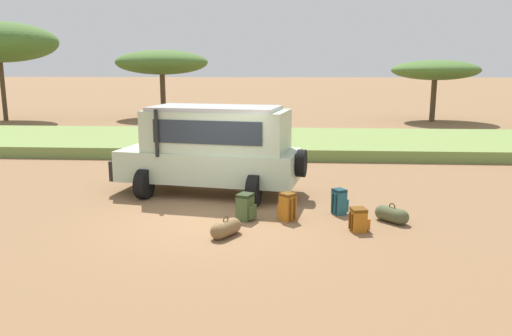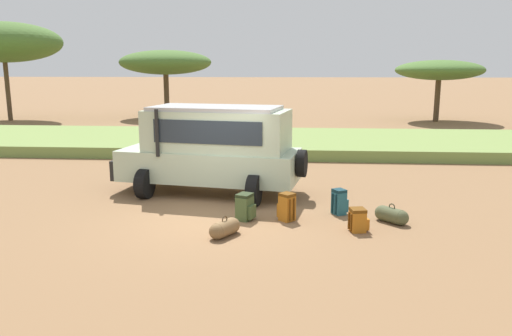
{
  "view_description": "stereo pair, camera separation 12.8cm",
  "coord_description": "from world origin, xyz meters",
  "px_view_note": "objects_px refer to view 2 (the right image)",
  "views": [
    {
      "loc": [
        1.79,
        -11.09,
        3.49
      ],
      "look_at": [
        0.97,
        1.13,
        1.0
      ],
      "focal_mm": 35.0,
      "sensor_mm": 36.0,
      "label": 1
    },
    {
      "loc": [
        1.92,
        -11.08,
        3.49
      ],
      "look_at": [
        0.97,
        1.13,
        1.0
      ],
      "focal_mm": 35.0,
      "sensor_mm": 36.0,
      "label": 2
    }
  ],
  "objects_px": {
    "backpack_beside_front_wheel": "(358,220)",
    "acacia_tree_left_mid": "(165,63)",
    "safari_vehicle": "(213,148)",
    "duffel_bag_soft_canvas": "(225,228)",
    "backpack_cluster_center": "(339,202)",
    "acacia_tree_centre_back": "(439,70)",
    "backpack_near_rear_wheel": "(287,207)",
    "backpack_outermost": "(245,207)",
    "acacia_tree_far_left": "(3,42)",
    "duffel_bag_low_black_case": "(391,215)"
  },
  "relations": [
    {
      "from": "backpack_outermost",
      "to": "duffel_bag_soft_canvas",
      "type": "height_order",
      "value": "backpack_outermost"
    },
    {
      "from": "acacia_tree_far_left",
      "to": "backpack_outermost",
      "type": "bearing_deg",
      "value": -49.33
    },
    {
      "from": "backpack_cluster_center",
      "to": "acacia_tree_left_mid",
      "type": "bearing_deg",
      "value": 113.75
    },
    {
      "from": "acacia_tree_left_mid",
      "to": "acacia_tree_centre_back",
      "type": "bearing_deg",
      "value": -4.4
    },
    {
      "from": "backpack_outermost",
      "to": "acacia_tree_far_left",
      "type": "bearing_deg",
      "value": 130.67
    },
    {
      "from": "backpack_beside_front_wheel",
      "to": "acacia_tree_far_left",
      "type": "height_order",
      "value": "acacia_tree_far_left"
    },
    {
      "from": "backpack_beside_front_wheel",
      "to": "acacia_tree_left_mid",
      "type": "xyz_separation_m",
      "value": [
        -10.34,
        24.07,
        3.52
      ]
    },
    {
      "from": "duffel_bag_soft_canvas",
      "to": "acacia_tree_far_left",
      "type": "distance_m",
      "value": 28.19
    },
    {
      "from": "duffel_bag_soft_canvas",
      "to": "acacia_tree_centre_back",
      "type": "relative_size",
      "value": 0.14
    },
    {
      "from": "backpack_cluster_center",
      "to": "backpack_near_rear_wheel",
      "type": "bearing_deg",
      "value": -154.17
    },
    {
      "from": "backpack_beside_front_wheel",
      "to": "acacia_tree_centre_back",
      "type": "relative_size",
      "value": 0.09
    },
    {
      "from": "backpack_cluster_center",
      "to": "backpack_outermost",
      "type": "bearing_deg",
      "value": -164.31
    },
    {
      "from": "duffel_bag_low_black_case",
      "to": "backpack_outermost",
      "type": "bearing_deg",
      "value": -179.34
    },
    {
      "from": "backpack_near_rear_wheel",
      "to": "backpack_outermost",
      "type": "distance_m",
      "value": 0.96
    },
    {
      "from": "duffel_bag_soft_canvas",
      "to": "acacia_tree_far_left",
      "type": "bearing_deg",
      "value": 128.59
    },
    {
      "from": "duffel_bag_soft_canvas",
      "to": "acacia_tree_far_left",
      "type": "xyz_separation_m",
      "value": [
        -17.32,
        21.7,
        4.85
      ]
    },
    {
      "from": "acacia_tree_left_mid",
      "to": "backpack_near_rear_wheel",
      "type": "bearing_deg",
      "value": -69.44
    },
    {
      "from": "acacia_tree_far_left",
      "to": "backpack_beside_front_wheel",
      "type": "bearing_deg",
      "value": -46.4
    },
    {
      "from": "safari_vehicle",
      "to": "acacia_tree_far_left",
      "type": "bearing_deg",
      "value": 132.34
    },
    {
      "from": "safari_vehicle",
      "to": "duffel_bag_soft_canvas",
      "type": "relative_size",
      "value": 7.12
    },
    {
      "from": "duffel_bag_soft_canvas",
      "to": "acacia_tree_centre_back",
      "type": "bearing_deg",
      "value": 65.52
    },
    {
      "from": "acacia_tree_left_mid",
      "to": "duffel_bag_low_black_case",
      "type": "bearing_deg",
      "value": -64.48
    },
    {
      "from": "backpack_beside_front_wheel",
      "to": "backpack_outermost",
      "type": "distance_m",
      "value": 2.59
    },
    {
      "from": "safari_vehicle",
      "to": "duffel_bag_soft_canvas",
      "type": "distance_m",
      "value": 3.84
    },
    {
      "from": "acacia_tree_centre_back",
      "to": "duffel_bag_soft_canvas",
      "type": "bearing_deg",
      "value": -114.48
    },
    {
      "from": "acacia_tree_left_mid",
      "to": "acacia_tree_centre_back",
      "type": "xyz_separation_m",
      "value": [
        18.09,
        -1.39,
        -0.51
      ]
    },
    {
      "from": "safari_vehicle",
      "to": "backpack_outermost",
      "type": "xyz_separation_m",
      "value": [
        1.12,
        -2.41,
        -0.99
      ]
    },
    {
      "from": "backpack_cluster_center",
      "to": "acacia_tree_centre_back",
      "type": "distance_m",
      "value": 23.08
    },
    {
      "from": "safari_vehicle",
      "to": "acacia_tree_centre_back",
      "type": "distance_m",
      "value": 22.79
    },
    {
      "from": "backpack_outermost",
      "to": "duffel_bag_low_black_case",
      "type": "relative_size",
      "value": 0.87
    },
    {
      "from": "backpack_near_rear_wheel",
      "to": "duffel_bag_soft_canvas",
      "type": "relative_size",
      "value": 0.85
    },
    {
      "from": "backpack_cluster_center",
      "to": "acacia_tree_centre_back",
      "type": "height_order",
      "value": "acacia_tree_centre_back"
    },
    {
      "from": "duffel_bag_soft_canvas",
      "to": "safari_vehicle",
      "type": "bearing_deg",
      "value": 102.71
    },
    {
      "from": "backpack_near_rear_wheel",
      "to": "acacia_tree_far_left",
      "type": "xyz_separation_m",
      "value": [
        -18.6,
        20.51,
        4.71
      ]
    },
    {
      "from": "backpack_beside_front_wheel",
      "to": "acacia_tree_left_mid",
      "type": "relative_size",
      "value": 0.08
    },
    {
      "from": "safari_vehicle",
      "to": "acacia_tree_left_mid",
      "type": "height_order",
      "value": "acacia_tree_left_mid"
    },
    {
      "from": "acacia_tree_far_left",
      "to": "backpack_cluster_center",
      "type": "bearing_deg",
      "value": -45.08
    },
    {
      "from": "acacia_tree_centre_back",
      "to": "backpack_near_rear_wheel",
      "type": "bearing_deg",
      "value": -112.88
    },
    {
      "from": "safari_vehicle",
      "to": "backpack_cluster_center",
      "type": "relative_size",
      "value": 8.87
    },
    {
      "from": "acacia_tree_far_left",
      "to": "duffel_bag_soft_canvas",
      "type": "bearing_deg",
      "value": -51.41
    },
    {
      "from": "backpack_beside_front_wheel",
      "to": "duffel_bag_low_black_case",
      "type": "distance_m",
      "value": 1.07
    },
    {
      "from": "acacia_tree_far_left",
      "to": "acacia_tree_left_mid",
      "type": "xyz_separation_m",
      "value": [
        9.81,
        2.91,
        -1.26
      ]
    },
    {
      "from": "acacia_tree_centre_back",
      "to": "duffel_bag_low_black_case",
      "type": "bearing_deg",
      "value": -107.43
    },
    {
      "from": "duffel_bag_low_black_case",
      "to": "duffel_bag_soft_canvas",
      "type": "height_order",
      "value": "duffel_bag_low_black_case"
    },
    {
      "from": "duffel_bag_low_black_case",
      "to": "duffel_bag_soft_canvas",
      "type": "distance_m",
      "value": 3.86
    },
    {
      "from": "backpack_near_rear_wheel",
      "to": "acacia_tree_centre_back",
      "type": "distance_m",
      "value": 24.1
    },
    {
      "from": "backpack_near_rear_wheel",
      "to": "acacia_tree_far_left",
      "type": "distance_m",
      "value": 28.09
    },
    {
      "from": "duffel_bag_low_black_case",
      "to": "acacia_tree_far_left",
      "type": "relative_size",
      "value": 0.1
    },
    {
      "from": "backpack_outermost",
      "to": "acacia_tree_centre_back",
      "type": "height_order",
      "value": "acacia_tree_centre_back"
    },
    {
      "from": "duffel_bag_low_black_case",
      "to": "backpack_beside_front_wheel",
      "type": "bearing_deg",
      "value": -141.41
    }
  ]
}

